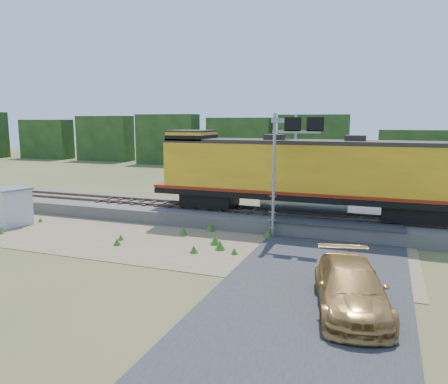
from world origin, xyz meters
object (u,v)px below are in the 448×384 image
at_px(signal_gantry, 289,143).
at_px(car, 351,288).
at_px(shed, 12,206).
at_px(locomotive, 300,172).

height_order(signal_gantry, car, signal_gantry).
height_order(shed, car, shed).
bearing_deg(car, signal_gantry, 101.43).
relative_size(signal_gantry, car, 1.23).
bearing_deg(shed, signal_gantry, 35.12).
bearing_deg(locomotive, signal_gantry, -129.39).
relative_size(locomotive, shed, 7.53).
distance_m(shed, signal_gantry, 17.12).
xyz_separation_m(shed, signal_gantry, (15.94, 4.87, 3.89)).
height_order(shed, signal_gantry, signal_gantry).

